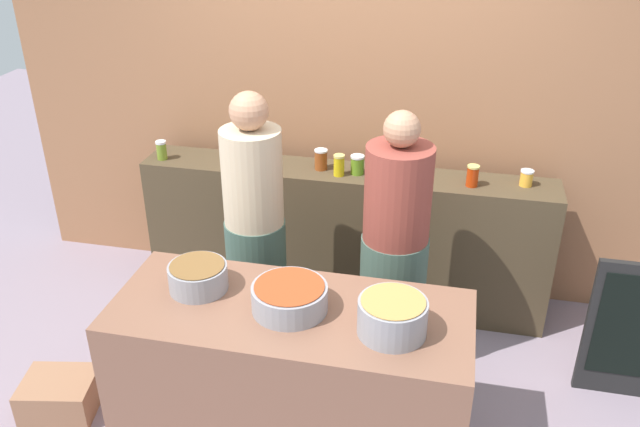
{
  "coord_description": "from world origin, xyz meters",
  "views": [
    {
      "loc": [
        0.68,
        -2.73,
        2.69
      ],
      "look_at": [
        0.0,
        0.35,
        1.05
      ],
      "focal_mm": 37.01,
      "sensor_mm": 36.0,
      "label": 1
    }
  ],
  "objects_px": {
    "cook_with_tongs": "(256,244)",
    "preserve_jar_5": "(373,166)",
    "preserve_jar_0": "(162,150)",
    "cooking_pot_center": "(289,298)",
    "cook_in_cap": "(394,262)",
    "preserve_jar_7": "(473,176)",
    "preserve_jar_1": "(249,154)",
    "cooking_pot_left": "(198,277)",
    "preserve_jar_8": "(526,178)",
    "preserve_jar_4": "(357,165)",
    "preserve_jar_6": "(397,169)",
    "preserve_jar_3": "(339,165)",
    "bread_crate": "(60,395)",
    "cooking_pot_right": "(392,317)",
    "preserve_jar_2": "(321,159)"
  },
  "relations": [
    {
      "from": "bread_crate",
      "to": "preserve_jar_2",
      "type": "bearing_deg",
      "value": 50.71
    },
    {
      "from": "preserve_jar_6",
      "to": "cook_with_tongs",
      "type": "bearing_deg",
      "value": -138.51
    },
    {
      "from": "preserve_jar_7",
      "to": "bread_crate",
      "type": "relative_size",
      "value": 0.35
    },
    {
      "from": "preserve_jar_0",
      "to": "cooking_pot_right",
      "type": "distance_m",
      "value": 2.22
    },
    {
      "from": "preserve_jar_4",
      "to": "preserve_jar_6",
      "type": "height_order",
      "value": "preserve_jar_4"
    },
    {
      "from": "preserve_jar_6",
      "to": "cooking_pot_center",
      "type": "height_order",
      "value": "preserve_jar_6"
    },
    {
      "from": "preserve_jar_3",
      "to": "preserve_jar_5",
      "type": "bearing_deg",
      "value": 16.59
    },
    {
      "from": "cooking_pot_center",
      "to": "preserve_jar_8",
      "type": "bearing_deg",
      "value": 51.82
    },
    {
      "from": "preserve_jar_0",
      "to": "preserve_jar_1",
      "type": "xyz_separation_m",
      "value": [
        0.59,
        0.07,
        -0.0
      ]
    },
    {
      "from": "preserve_jar_1",
      "to": "cooking_pot_left",
      "type": "height_order",
      "value": "preserve_jar_1"
    },
    {
      "from": "preserve_jar_3",
      "to": "cooking_pot_center",
      "type": "relative_size",
      "value": 0.39
    },
    {
      "from": "preserve_jar_0",
      "to": "cooking_pot_left",
      "type": "distance_m",
      "value": 1.48
    },
    {
      "from": "preserve_jar_6",
      "to": "cooking_pot_center",
      "type": "bearing_deg",
      "value": -103.64
    },
    {
      "from": "preserve_jar_2",
      "to": "preserve_jar_3",
      "type": "xyz_separation_m",
      "value": [
        0.13,
        -0.07,
        0.0
      ]
    },
    {
      "from": "preserve_jar_7",
      "to": "preserve_jar_0",
      "type": "bearing_deg",
      "value": -179.55
    },
    {
      "from": "preserve_jar_6",
      "to": "preserve_jar_8",
      "type": "height_order",
      "value": "preserve_jar_6"
    },
    {
      "from": "cook_with_tongs",
      "to": "preserve_jar_5",
      "type": "bearing_deg",
      "value": 48.45
    },
    {
      "from": "cooking_pot_center",
      "to": "preserve_jar_6",
      "type": "bearing_deg",
      "value": 76.36
    },
    {
      "from": "cooking_pot_center",
      "to": "cook_in_cap",
      "type": "xyz_separation_m",
      "value": [
        0.41,
        0.76,
        -0.21
      ]
    },
    {
      "from": "cooking_pot_left",
      "to": "bread_crate",
      "type": "relative_size",
      "value": 0.74
    },
    {
      "from": "cooking_pot_right",
      "to": "cook_in_cap",
      "type": "xyz_separation_m",
      "value": [
        -0.08,
        0.83,
        -0.23
      ]
    },
    {
      "from": "preserve_jar_7",
      "to": "bread_crate",
      "type": "distance_m",
      "value": 2.7
    },
    {
      "from": "preserve_jar_2",
      "to": "preserve_jar_7",
      "type": "xyz_separation_m",
      "value": [
        0.96,
        -0.05,
        0.0
      ]
    },
    {
      "from": "cooking_pot_left",
      "to": "cooking_pot_center",
      "type": "xyz_separation_m",
      "value": [
        0.48,
        -0.07,
        -0.0
      ]
    },
    {
      "from": "preserve_jar_2",
      "to": "cooking_pot_left",
      "type": "xyz_separation_m",
      "value": [
        -0.32,
        -1.33,
        -0.1
      ]
    },
    {
      "from": "preserve_jar_1",
      "to": "cooking_pot_center",
      "type": "relative_size",
      "value": 0.34
    },
    {
      "from": "preserve_jar_3",
      "to": "cook_in_cap",
      "type": "relative_size",
      "value": 0.09
    },
    {
      "from": "preserve_jar_4",
      "to": "preserve_jar_8",
      "type": "bearing_deg",
      "value": 2.63
    },
    {
      "from": "preserve_jar_0",
      "to": "cook_with_tongs",
      "type": "bearing_deg",
      "value": -35.79
    },
    {
      "from": "preserve_jar_7",
      "to": "bread_crate",
      "type": "bearing_deg",
      "value": -147.06
    },
    {
      "from": "preserve_jar_0",
      "to": "preserve_jar_3",
      "type": "height_order",
      "value": "preserve_jar_3"
    },
    {
      "from": "preserve_jar_4",
      "to": "preserve_jar_6",
      "type": "relative_size",
      "value": 1.14
    },
    {
      "from": "cook_with_tongs",
      "to": "preserve_jar_4",
      "type": "bearing_deg",
      "value": 53.13
    },
    {
      "from": "preserve_jar_8",
      "to": "cooking_pot_center",
      "type": "relative_size",
      "value": 0.28
    },
    {
      "from": "cook_with_tongs",
      "to": "preserve_jar_8",
      "type": "bearing_deg",
      "value": 24.45
    },
    {
      "from": "preserve_jar_0",
      "to": "cooking_pot_center",
      "type": "height_order",
      "value": "preserve_jar_0"
    },
    {
      "from": "preserve_jar_6",
      "to": "cook_with_tongs",
      "type": "height_order",
      "value": "cook_with_tongs"
    },
    {
      "from": "cooking_pot_center",
      "to": "cook_with_tongs",
      "type": "height_order",
      "value": "cook_with_tongs"
    },
    {
      "from": "preserve_jar_2",
      "to": "cooking_pot_right",
      "type": "bearing_deg",
      "value": -66.35
    },
    {
      "from": "preserve_jar_8",
      "to": "preserve_jar_4",
      "type": "bearing_deg",
      "value": -177.37
    },
    {
      "from": "preserve_jar_5",
      "to": "bread_crate",
      "type": "relative_size",
      "value": 0.3
    },
    {
      "from": "preserve_jar_6",
      "to": "preserve_jar_8",
      "type": "xyz_separation_m",
      "value": [
        0.79,
        0.04,
        -0.0
      ]
    },
    {
      "from": "cooking_pot_left",
      "to": "cooking_pot_center",
      "type": "bearing_deg",
      "value": -8.46
    },
    {
      "from": "preserve_jar_3",
      "to": "cooking_pot_right",
      "type": "relative_size",
      "value": 0.45
    },
    {
      "from": "preserve_jar_0",
      "to": "preserve_jar_1",
      "type": "bearing_deg",
      "value": 6.42
    },
    {
      "from": "cooking_pot_left",
      "to": "cooking_pot_right",
      "type": "xyz_separation_m",
      "value": [
        0.96,
        -0.14,
        0.02
      ]
    },
    {
      "from": "preserve_jar_8",
      "to": "preserve_jar_1",
      "type": "bearing_deg",
      "value": -179.12
    },
    {
      "from": "cook_with_tongs",
      "to": "preserve_jar_1",
      "type": "bearing_deg",
      "value": 110.02
    },
    {
      "from": "preserve_jar_3",
      "to": "preserve_jar_6",
      "type": "height_order",
      "value": "preserve_jar_3"
    },
    {
      "from": "preserve_jar_7",
      "to": "cooking_pot_center",
      "type": "height_order",
      "value": "preserve_jar_7"
    }
  ]
}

